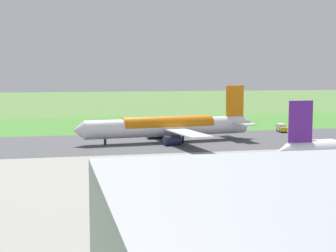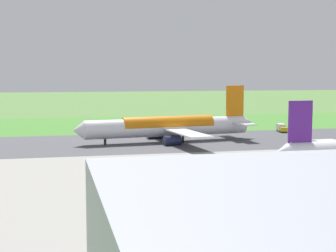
{
  "view_description": "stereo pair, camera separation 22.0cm",
  "coord_description": "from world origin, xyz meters",
  "px_view_note": "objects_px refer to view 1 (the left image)",
  "views": [
    {
      "loc": [
        38.42,
        139.41,
        19.39
      ],
      "look_at": [
        6.8,
        0.0,
        4.5
      ],
      "focal_mm": 54.17,
      "sensor_mm": 36.0,
      "label": 1
    },
    {
      "loc": [
        38.21,
        139.46,
        19.39
      ],
      "look_at": [
        6.8,
        0.0,
        4.5
      ],
      "focal_mm": 54.17,
      "sensor_mm": 36.0,
      "label": 2
    }
  ],
  "objects_px": {
    "service_truck_baggage": "(281,128)",
    "airliner_main": "(169,126)",
    "no_stopping_sign": "(187,121)",
    "traffic_cone_orange": "(167,124)"
  },
  "relations": [
    {
      "from": "service_truck_baggage",
      "to": "airliner_main",
      "type": "bearing_deg",
      "value": 19.82
    },
    {
      "from": "airliner_main",
      "to": "traffic_cone_orange",
      "type": "height_order",
      "value": "airliner_main"
    },
    {
      "from": "traffic_cone_orange",
      "to": "service_truck_baggage",
      "type": "bearing_deg",
      "value": 134.1
    },
    {
      "from": "service_truck_baggage",
      "to": "traffic_cone_orange",
      "type": "height_order",
      "value": "service_truck_baggage"
    },
    {
      "from": "service_truck_baggage",
      "to": "no_stopping_sign",
      "type": "xyz_separation_m",
      "value": [
        25.01,
        -27.32,
        0.18
      ]
    },
    {
      "from": "no_stopping_sign",
      "to": "traffic_cone_orange",
      "type": "height_order",
      "value": "no_stopping_sign"
    },
    {
      "from": "service_truck_baggage",
      "to": "no_stopping_sign",
      "type": "distance_m",
      "value": 37.04
    },
    {
      "from": "service_truck_baggage",
      "to": "traffic_cone_orange",
      "type": "distance_m",
      "value": 45.54
    },
    {
      "from": "airliner_main",
      "to": "no_stopping_sign",
      "type": "relative_size",
      "value": 20.27
    },
    {
      "from": "service_truck_baggage",
      "to": "traffic_cone_orange",
      "type": "bearing_deg",
      "value": -45.9
    }
  ]
}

